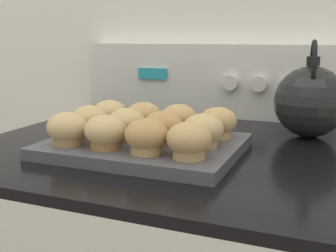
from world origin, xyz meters
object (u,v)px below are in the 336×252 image
at_px(muffin_r1_c2, 163,127).
at_px(muffin_r2_c3, 218,123).
at_px(muffin_r1_c1, 126,124).
at_px(muffin_r2_c2, 179,119).
at_px(muffin_r0_c2, 146,137).
at_px(muffin_r0_c3, 189,141).
at_px(muffin_r1_c0, 89,121).
at_px(tea_kettle, 310,100).
at_px(muffin_r1_c3, 203,131).
at_px(muffin_r0_c1, 105,132).
at_px(muffin_r0_c0, 67,129).
at_px(muffin_r2_c1, 144,117).
at_px(muffin_r2_c0, 110,114).
at_px(muffin_pan, 145,146).

distance_m(muffin_r1_c2, muffin_r2_c3, 0.12).
distance_m(muffin_r1_c1, muffin_r2_c2, 0.11).
xyz_separation_m(muffin_r0_c2, muffin_r0_c3, (0.08, 0.00, 0.00)).
distance_m(muffin_r0_c2, muffin_r1_c0, 0.18).
relative_size(muffin_r2_c3, tea_kettle, 0.35).
relative_size(muffin_r1_c3, muffin_r2_c2, 1.00).
xyz_separation_m(muffin_r0_c1, muffin_r1_c2, (0.08, 0.08, 0.00)).
relative_size(muffin_r0_c0, tea_kettle, 0.35).
relative_size(muffin_r0_c2, muffin_r1_c3, 1.00).
relative_size(muffin_r0_c0, muffin_r1_c3, 1.00).
relative_size(muffin_r2_c1, tea_kettle, 0.35).
relative_size(muffin_r0_c0, muffin_r2_c0, 1.00).
distance_m(muffin_r2_c1, muffin_r2_c3, 0.16).
relative_size(muffin_r1_c0, muffin_r2_c1, 1.00).
height_order(muffin_r0_c1, muffin_r1_c0, same).
bearing_deg(muffin_r2_c3, muffin_r2_c0, -179.89).
xyz_separation_m(muffin_r1_c3, tea_kettle, (0.16, 0.25, 0.03)).
height_order(muffin_r0_c1, muffin_r0_c2, same).
distance_m(muffin_r0_c2, muffin_r1_c2, 0.08).
height_order(muffin_r1_c2, muffin_r2_c2, same).
relative_size(muffin_r1_c3, muffin_r2_c1, 1.00).
relative_size(muffin_r1_c0, muffin_r2_c2, 1.00).
xyz_separation_m(muffin_r0_c0, muffin_r2_c2, (0.16, 0.16, 0.00)).
relative_size(muffin_pan, muffin_r2_c3, 4.83).
bearing_deg(muffin_r0_c2, tea_kettle, 54.32).
relative_size(muffin_r1_c0, tea_kettle, 0.35).
distance_m(muffin_r1_c2, muffin_r2_c2, 0.08).
distance_m(muffin_pan, muffin_r1_c1, 0.06).
bearing_deg(muffin_r2_c0, muffin_r0_c2, -44.21).
xyz_separation_m(muffin_r0_c1, muffin_r2_c3, (0.16, 0.16, 0.00)).
distance_m(muffin_r1_c2, muffin_r2_c1, 0.12).
height_order(muffin_r0_c3, muffin_r1_c2, same).
distance_m(muffin_r1_c0, muffin_r2_c1, 0.12).
bearing_deg(muffin_r1_c3, muffin_r0_c2, -133.76).
height_order(muffin_r0_c0, muffin_r1_c0, same).
bearing_deg(muffin_r0_c3, muffin_r1_c1, 153.47).
xyz_separation_m(muffin_r0_c3, muffin_r1_c2, (-0.08, 0.08, 0.00)).
bearing_deg(muffin_r0_c1, muffin_r2_c0, 117.41).
xyz_separation_m(muffin_r0_c3, muffin_r1_c0, (-0.24, 0.08, 0.00)).
distance_m(muffin_r2_c1, tea_kettle, 0.37).
distance_m(muffin_r0_c0, muffin_r2_c2, 0.23).
relative_size(muffin_r0_c0, muffin_r1_c2, 1.00).
relative_size(muffin_r0_c2, muffin_r2_c1, 1.00).
xyz_separation_m(muffin_r1_c2, muffin_r2_c2, (-0.00, 0.08, 0.00)).
bearing_deg(muffin_r1_c3, muffin_r0_c3, -89.16).
bearing_deg(muffin_r2_c0, muffin_r2_c1, 2.15).
xyz_separation_m(muffin_r0_c1, muffin_r1_c0, (-0.08, 0.08, 0.00)).
distance_m(muffin_r0_c2, muffin_r0_c3, 0.08).
xyz_separation_m(muffin_r0_c0, muffin_r2_c3, (0.24, 0.16, 0.00)).
relative_size(muffin_r0_c3, muffin_r2_c2, 1.00).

